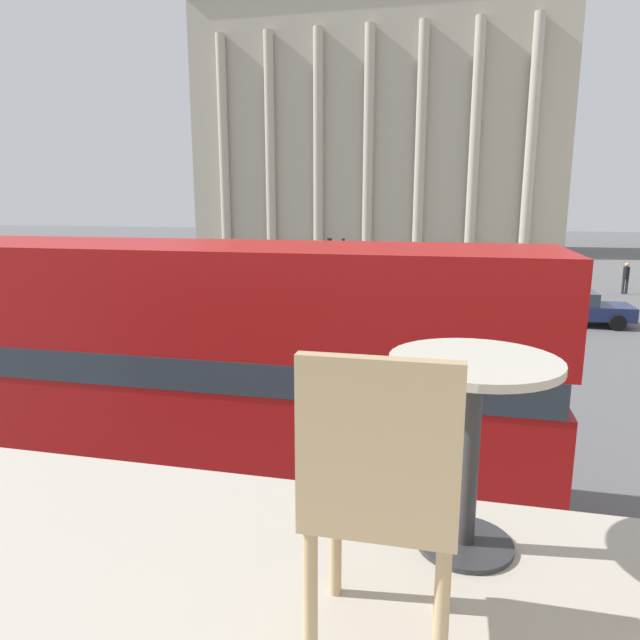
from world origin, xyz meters
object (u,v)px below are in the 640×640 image
Objects in this scene: plaza_building_left at (377,128)px; pedestrian_white at (284,302)px; cafe_chair_0 at (381,490)px; pedestrian_black at (626,276)px; cafe_dining_table at (472,411)px; traffic_light_near at (332,295)px; pedestrian_olive at (299,263)px; car_navy at (573,307)px; car_silver at (492,286)px; double_decker_bus at (193,364)px; traffic_light_mid at (345,270)px.

plaza_building_left reaches higher than pedestrian_white.
pedestrian_black is (9.24, 31.53, -3.11)m from cafe_chair_0.
cafe_dining_table is 11.97m from traffic_light_near.
car_navy is at bearing 69.63° from pedestrian_olive.
double_decker_bus is at bearing 68.77° from car_silver.
traffic_light_mid reaches higher than pedestrian_black.
traffic_light_mid is 1.96× the size of pedestrian_white.
car_silver is 1.00× the size of car_navy.
double_decker_bus is 2.72× the size of traffic_light_near.
plaza_building_left reaches higher than cafe_dining_table.
double_decker_bus is at bearing -100.75° from traffic_light_near.
traffic_light_mid is at bearing 46.72° from car_silver.
plaza_building_left reaches higher than car_silver.
cafe_chair_0 is (3.71, -6.54, 1.74)m from double_decker_bus.
double_decker_bus is 22.24m from car_silver.
car_silver is at bearing 90.65° from cafe_chair_0.
pedestrian_olive is at bearing 65.62° from car_navy.
cafe_dining_table reaches higher than traffic_light_near.
car_navy is (4.75, 22.07, -3.39)m from cafe_dining_table.
cafe_chair_0 is at bearing -112.43° from cafe_dining_table.
car_navy is 2.35× the size of pedestrian_olive.
car_silver is (6.03, 7.83, -1.57)m from traffic_light_mid.
pedestrian_white is at bearing 118.20° from car_navy.
car_navy is (8.71, 16.13, -1.64)m from double_decker_bus.
pedestrian_white is (-6.30, 18.83, -3.08)m from cafe_dining_table.
cafe_chair_0 is at bearing -65.67° from pedestrian_white.
plaza_building_left is 19.53× the size of pedestrian_olive.
car_navy is at bearing 16.40° from traffic_light_mid.
pedestrian_olive is (-6.47, 20.91, -1.55)m from traffic_light_near.
double_decker_bus is 7.72m from cafe_chair_0.
car_silver is at bearing 52.43° from traffic_light_mid.
car_silver is 2.51× the size of pedestrian_black.
plaza_building_left is at bearing 95.74° from traffic_light_mid.
cafe_dining_table is 0.17× the size of car_silver.
pedestrian_olive is at bearing 112.35° from traffic_light_mid.
cafe_chair_0 reaches higher than pedestrian_olive.
cafe_dining_table is 0.44× the size of pedestrian_black.
traffic_light_near reaches higher than pedestrian_black.
cafe_dining_table reaches higher than car_navy.
cafe_dining_table is 0.41× the size of pedestrian_olive.
double_decker_bus is 5.69m from traffic_light_near.
pedestrian_white reaches higher than car_silver.
traffic_light_mid is 14.05m from pedestrian_olive.
double_decker_bus is 6.04× the size of pedestrian_olive.
traffic_light_near is (-2.90, 11.52, -1.51)m from cafe_dining_table.
plaza_building_left is 10.09× the size of traffic_light_mid.
pedestrian_black is at bearing 78.87° from cafe_chair_0.
traffic_light_mid reaches higher than pedestrian_olive.
traffic_light_near is at bearing 84.70° from double_decker_bus.
pedestrian_white is 0.99× the size of pedestrian_olive.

